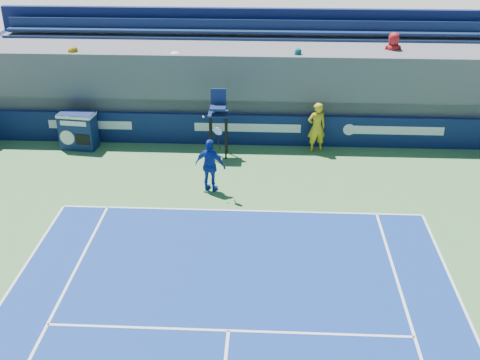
{
  "coord_description": "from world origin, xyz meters",
  "views": [
    {
      "loc": [
        0.79,
        -4.1,
        9.01
      ],
      "look_at": [
        0.0,
        11.5,
        1.25
      ],
      "focal_mm": 45.0,
      "sensor_mm": 36.0,
      "label": 1
    }
  ],
  "objects_px": {
    "match_clock": "(78,130)",
    "tennis_player": "(210,165)",
    "ball_person": "(317,127)",
    "umpire_chair": "(218,116)"
  },
  "relations": [
    {
      "from": "umpire_chair",
      "to": "tennis_player",
      "type": "bearing_deg",
      "value": -90.55
    },
    {
      "from": "ball_person",
      "to": "match_clock",
      "type": "bearing_deg",
      "value": -13.54
    },
    {
      "from": "umpire_chair",
      "to": "tennis_player",
      "type": "distance_m",
      "value": 2.87
    },
    {
      "from": "umpire_chair",
      "to": "tennis_player",
      "type": "relative_size",
      "value": 0.96
    },
    {
      "from": "ball_person",
      "to": "tennis_player",
      "type": "distance_m",
      "value": 4.93
    },
    {
      "from": "umpire_chair",
      "to": "match_clock",
      "type": "bearing_deg",
      "value": 175.43
    },
    {
      "from": "match_clock",
      "to": "tennis_player",
      "type": "distance_m",
      "value": 6.17
    },
    {
      "from": "ball_person",
      "to": "tennis_player",
      "type": "relative_size",
      "value": 0.73
    },
    {
      "from": "match_clock",
      "to": "tennis_player",
      "type": "xyz_separation_m",
      "value": [
        5.26,
        -3.22,
        0.16
      ]
    },
    {
      "from": "ball_person",
      "to": "tennis_player",
      "type": "bearing_deg",
      "value": 28.76
    }
  ]
}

